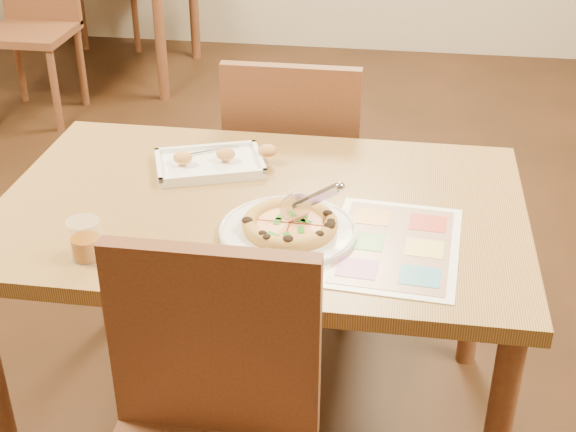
# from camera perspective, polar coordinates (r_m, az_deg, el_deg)

# --- Properties ---
(dining_table) EXTENTS (1.30, 0.85, 0.72)m
(dining_table) POSITION_cam_1_polar(r_m,az_deg,el_deg) (2.03, -1.95, -1.18)
(dining_table) COLOR #9F733F
(dining_table) RESTS_ON ground
(chair_near) EXTENTS (0.42, 0.42, 0.47)m
(chair_near) POSITION_cam_1_polar(r_m,az_deg,el_deg) (1.60, -5.90, -14.30)
(chair_near) COLOR brown
(chair_near) RESTS_ON ground
(chair_far) EXTENTS (0.42, 0.42, 0.47)m
(chair_far) POSITION_cam_1_polar(r_m,az_deg,el_deg) (2.58, 0.48, 4.29)
(chair_far) COLOR brown
(chair_far) RESTS_ON ground
(bg_chair_near) EXTENTS (0.42, 0.42, 0.47)m
(bg_chair_near) POSITION_cam_1_polar(r_m,az_deg,el_deg) (4.50, -17.62, 14.06)
(bg_chair_near) COLOR brown
(bg_chair_near) RESTS_ON ground
(plate) EXTENTS (0.33, 0.33, 0.02)m
(plate) POSITION_cam_1_polar(r_m,az_deg,el_deg) (1.85, 0.00, -1.12)
(plate) COLOR silver
(plate) RESTS_ON dining_table
(pizza) EXTENTS (0.22, 0.22, 0.03)m
(pizza) POSITION_cam_1_polar(r_m,az_deg,el_deg) (1.84, 0.14, -0.59)
(pizza) COLOR gold
(pizza) RESTS_ON plate
(pizza_cutter) EXTENTS (0.14, 0.07, 0.08)m
(pizza_cutter) POSITION_cam_1_polar(r_m,az_deg,el_deg) (1.82, 1.62, 1.10)
(pizza_cutter) COLOR silver
(pizza_cutter) RESTS_ON pizza
(appetizer_tray) EXTENTS (0.34, 0.28, 0.05)m
(appetizer_tray) POSITION_cam_1_polar(r_m,az_deg,el_deg) (2.16, -5.36, 3.77)
(appetizer_tray) COLOR white
(appetizer_tray) RESTS_ON dining_table
(glass_tumbler) EXTENTS (0.07, 0.07, 0.09)m
(glass_tumbler) POSITION_cam_1_polar(r_m,az_deg,el_deg) (1.80, -14.20, -1.78)
(glass_tumbler) COLOR #87450A
(glass_tumbler) RESTS_ON dining_table
(menu) EXTENTS (0.32, 0.42, 0.00)m
(menu) POSITION_cam_1_polar(r_m,az_deg,el_deg) (1.82, 7.57, -2.09)
(menu) COLOR white
(menu) RESTS_ON dining_table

